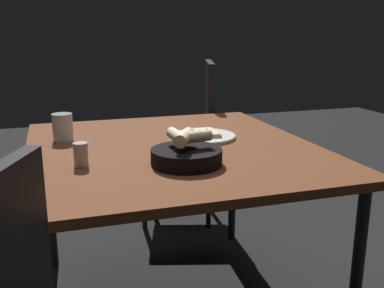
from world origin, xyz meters
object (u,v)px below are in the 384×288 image
(bread_basket, at_px, (186,154))
(chair_far, at_px, (191,131))
(beer_glass, at_px, (63,129))
(pepper_shaker, at_px, (81,156))
(pizza_plate, at_px, (203,136))
(dining_table, at_px, (172,159))

(bread_basket, height_order, chair_far, chair_far)
(chair_far, bearing_deg, beer_glass, 132.98)
(bread_basket, xyz_separation_m, pepper_shaker, (0.08, 0.33, -0.00))
(pepper_shaker, bearing_deg, pizza_plate, -63.78)
(bread_basket, xyz_separation_m, beer_glass, (0.46, 0.38, 0.01))
(beer_glass, bearing_deg, bread_basket, -140.14)
(pizza_plate, distance_m, chair_far, 0.88)
(bread_basket, distance_m, chair_far, 1.24)
(pepper_shaker, xyz_separation_m, chair_far, (1.08, -0.71, -0.20))
(pepper_shaker, relative_size, chair_far, 0.08)
(chair_far, bearing_deg, pepper_shaker, 146.64)
(beer_glass, xyz_separation_m, pepper_shaker, (-0.38, -0.05, -0.01))
(pizza_plate, bearing_deg, pepper_shaker, 116.22)
(bread_basket, relative_size, pepper_shaker, 2.97)
(bread_basket, distance_m, beer_glass, 0.59)
(pizza_plate, xyz_separation_m, beer_glass, (0.13, 0.55, 0.04))
(dining_table, distance_m, beer_glass, 0.46)
(pepper_shaker, bearing_deg, beer_glass, 6.87)
(pizza_plate, relative_size, bread_basket, 1.11)
(pizza_plate, xyz_separation_m, chair_far, (0.83, -0.21, -0.18))
(beer_glass, relative_size, pepper_shaker, 1.38)
(dining_table, distance_m, chair_far, 0.99)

